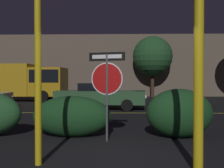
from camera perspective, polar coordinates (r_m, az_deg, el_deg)
ground_plane at (r=5.11m, az=1.26°, el=-17.08°), size 260.00×260.00×0.00m
road_center_stripe at (r=12.04m, az=1.33°, el=-6.61°), size 42.58×0.12×0.01m
stop_sign at (r=6.42m, az=-1.18°, el=1.30°), size 0.93×0.24×2.29m
yellow_pole_left at (r=4.82m, az=-16.56°, el=2.50°), size 0.12×0.12×3.43m
yellow_pole_right at (r=4.51m, az=19.19°, el=3.16°), size 0.17×0.17×3.52m
hedge_bush_2 at (r=7.09m, az=-9.13°, el=-7.30°), size 2.19×0.96×1.14m
hedge_bush_3 at (r=7.13m, az=15.11°, el=-6.44°), size 1.80×1.17×1.34m
passing_car_2 at (r=13.62m, az=-2.71°, el=-2.68°), size 4.99×2.14×1.41m
delivery_truck at (r=20.02m, az=-19.20°, el=0.78°), size 6.38×2.85×2.76m
tree_1 at (r=23.24m, az=9.25°, el=6.25°), size 3.62×3.62×5.57m
building_backdrop at (r=25.91m, az=-0.53°, el=4.05°), size 31.70×3.74×5.99m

